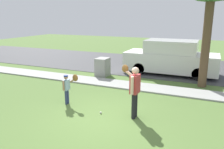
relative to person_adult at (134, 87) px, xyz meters
The scene contains 8 objects.
ground_plane 3.32m from the person_adult, 104.95° to the left, with size 48.00×48.00×0.00m, color #567538.
sidewalk_strip 3.41m from the person_adult, 104.49° to the left, with size 36.00×1.20×0.06m, color #A3A39E.
road_surface 8.26m from the person_adult, 95.71° to the left, with size 36.00×6.80×0.02m, color #424244.
person_adult is the anchor object (origin of this frame).
person_child 2.58m from the person_adult, behind, with size 0.49×0.42×1.13m.
baseball 1.48m from the person_adult, behind, with size 0.07×0.07×0.07m, color white.
utility_cabinet 5.42m from the person_adult, 126.33° to the left, with size 0.62×0.78×0.98m, color gray.
parked_van_white 6.28m from the person_adult, 89.15° to the left, with size 5.00×1.95×1.88m.
Camera 1 is at (2.91, -6.11, 3.19)m, focal length 36.68 mm.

